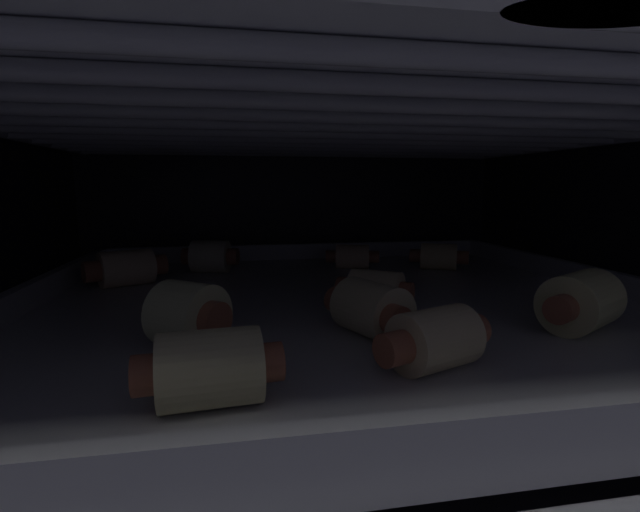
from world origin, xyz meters
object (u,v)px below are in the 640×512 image
pig_in_blanket_upper_3 (310,125)px  pig_in_blanket_upper_7 (458,122)px  pig_in_blanket_lower_2 (365,309)px  pig_in_blanket_lower_5 (376,290)px  oven_rack_upper (341,130)px  pig_in_blanket_upper_5 (378,25)px  pig_in_blanket_upper_8 (176,80)px  pig_in_blanket_lower_3 (211,256)px  pig_in_blanket_lower_1 (434,339)px  pig_in_blanket_upper_6 (84,66)px  pig_in_blanket_lower_0 (126,268)px  baking_tray_lower (339,303)px  pig_in_blanket_lower_4 (189,315)px  pig_in_blanket_upper_2 (202,96)px  pig_in_blanket_upper_4 (445,84)px  oven_rack_lower (339,316)px  pig_in_blanket_lower_6 (580,302)px  baking_tray_upper (341,116)px  pig_in_blanket_lower_7 (210,368)px  pig_in_blanket_lower_8 (352,257)px  pig_in_blanket_lower_9 (439,257)px  pig_in_blanket_upper_0 (150,120)px

pig_in_blanket_upper_3 → pig_in_blanket_upper_7: size_ratio=1.08×
pig_in_blanket_upper_7 → pig_in_blanket_lower_2: bearing=-126.6°
pig_in_blanket_lower_5 → pig_in_blanket_upper_7: pig_in_blanket_upper_7 is taller
pig_in_blanket_lower_5 → oven_rack_upper: 11.06cm
pig_in_blanket_upper_5 → pig_in_blanket_upper_3: bearing=86.5°
oven_rack_upper → pig_in_blanket_upper_8: bearing=-167.1°
pig_in_blanket_lower_3 → pig_in_blanket_upper_3: size_ratio=0.88×
pig_in_blanket_lower_1 → pig_in_blanket_upper_6: (-15.91, 7.77, 12.74)cm
pig_in_blanket_lower_0 → pig_in_blanket_upper_7: (30.80, 4.22, 12.95)cm
pig_in_blanket_lower_3 → pig_in_blanket_upper_8: size_ratio=1.20×
baking_tray_lower → pig_in_blanket_lower_4: pig_in_blanket_lower_4 is taller
baking_tray_lower → pig_in_blanket_upper_3: pig_in_blanket_upper_3 is taller
pig_in_blanket_upper_2 → pig_in_blanket_upper_7: bearing=20.9°
baking_tray_lower → pig_in_blanket_upper_4: pig_in_blanket_upper_4 is taller
oven_rack_lower → pig_in_blanket_upper_7: size_ratio=8.22×
pig_in_blanket_upper_7 → pig_in_blanket_upper_8: 28.98cm
pig_in_blanket_lower_6 → baking_tray_upper: bearing=142.0°
pig_in_blanket_lower_2 → pig_in_blanket_lower_6: (12.20, -1.23, 0.18)cm
pig_in_blanket_upper_2 → pig_in_blanket_upper_5: 17.45cm
pig_in_blanket_upper_3 → pig_in_blanket_lower_0: bearing=-155.9°
pig_in_blanket_lower_7 → baking_tray_lower: bearing=60.7°
pig_in_blanket_lower_4 → baking_tray_upper: bearing=40.2°
oven_rack_lower → pig_in_blanket_upper_3: size_ratio=7.64×
pig_in_blanket_lower_8 → pig_in_blanket_lower_5: bearing=-98.4°
pig_in_blanket_upper_6 → pig_in_blanket_upper_8: (4.17, 2.80, 0.12)cm
pig_in_blanket_lower_8 → pig_in_blanket_lower_9: bearing=-13.6°
pig_in_blanket_lower_3 → pig_in_blanket_upper_6: (-4.88, -18.10, 12.59)cm
baking_tray_upper → pig_in_blanket_upper_3: bearing=88.5°
pig_in_blanket_lower_3 → pig_in_blanket_lower_4: 21.08cm
pig_in_blanket_lower_4 → pig_in_blanket_upper_4: size_ratio=0.77×
oven_rack_lower → pig_in_blanket_lower_0: 18.23cm
pig_in_blanket_lower_9 → pig_in_blanket_upper_7: 13.45cm
pig_in_blanket_lower_4 → pig_in_blanket_upper_7: bearing=40.1°
baking_tray_lower → pig_in_blanket_upper_2: pig_in_blanket_upper_2 is taller
pig_in_blanket_lower_0 → pig_in_blanket_upper_3: bearing=24.1°
pig_in_blanket_upper_0 → pig_in_blanket_upper_3: 15.27cm
pig_in_blanket_lower_4 → pig_in_blanket_upper_3: (10.03, 23.61, 12.56)cm
baking_tray_lower → pig_in_blanket_lower_1: size_ratio=7.13×
pig_in_blanket_lower_9 → pig_in_blanket_lower_2: bearing=-124.7°
pig_in_blanket_lower_4 → pig_in_blanket_upper_3: pig_in_blanket_upper_3 is taller
pig_in_blanket_lower_1 → pig_in_blanket_lower_7: 9.79cm
pig_in_blanket_lower_2 → pig_in_blanket_lower_8: bearing=77.5°
pig_in_blanket_lower_5 → oven_rack_upper: bearing=127.2°
pig_in_blanket_lower_5 → pig_in_blanket_upper_5: size_ratio=0.86×
pig_in_blanket_lower_8 → pig_in_blanket_upper_4: bearing=-82.0°
pig_in_blanket_lower_9 → pig_in_blanket_upper_4: (-6.16, -13.07, 13.29)cm
pig_in_blanket_lower_9 → pig_in_blanket_upper_5: size_ratio=1.00×
pig_in_blanket_lower_7 → pig_in_blanket_upper_3: (8.64, 30.16, 12.81)cm
pig_in_blanket_upper_0 → pig_in_blanket_upper_6: 20.26cm
pig_in_blanket_upper_8 → pig_in_blanket_lower_0: bearing=119.1°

